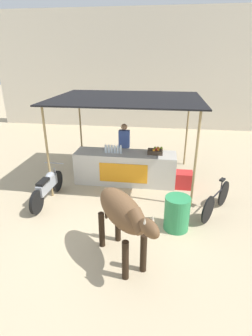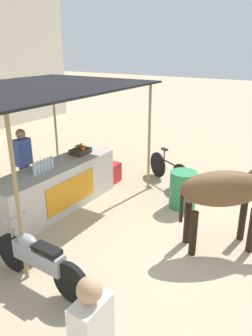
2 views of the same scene
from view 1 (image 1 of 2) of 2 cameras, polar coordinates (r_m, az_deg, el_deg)
name	(u,v)px [view 1 (image 1 of 2)]	position (r m, az deg, el deg)	size (l,w,h in m)	color
ground_plane	(112,223)	(6.27, -3.10, -11.86)	(60.00, 60.00, 0.00)	tan
building_wall_far	(145,71)	(14.39, 4.15, 20.26)	(16.00, 0.50, 5.77)	beige
stall_counter	(125,168)	(7.94, -0.16, 0.06)	(3.00, 0.82, 0.96)	beige
stall_awning	(127,101)	(7.69, 0.15, 14.38)	(4.20, 3.20, 2.52)	black
water_bottle_row	(113,149)	(7.73, -2.79, 4.12)	(0.52, 0.07, 0.25)	silver
fruit_crate	(156,151)	(7.72, 6.45, 3.66)	(0.44, 0.32, 0.18)	#3F3326
vendor_behind_counter	(124,148)	(8.52, -0.38, 4.36)	(0.34, 0.22, 1.65)	#383842
cooler_box	(182,180)	(7.90, 12.08, -2.50)	(0.60, 0.44, 0.48)	red
water_barrel	(177,213)	(5.98, 11.01, -9.65)	(0.56, 0.56, 0.79)	#2D8C51
cow	(123,213)	(4.70, -0.72, -9.84)	(1.39, 1.67, 1.44)	brown
motorcycle_parked	(47,186)	(7.24, -16.73, -3.82)	(0.55, 1.80, 0.90)	black
bicycle_leaning	(216,200)	(6.81, 19.08, -6.68)	(0.89, 1.45, 0.85)	black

